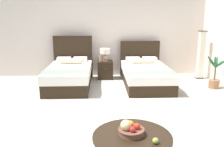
% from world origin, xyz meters
% --- Properties ---
extents(ground_plane, '(10.05, 9.58, 0.02)m').
position_xyz_m(ground_plane, '(0.00, 0.00, -0.01)').
color(ground_plane, '#A8A191').
extents(wall_back, '(10.05, 0.12, 2.51)m').
position_xyz_m(wall_back, '(0.00, 2.99, 1.26)').
color(wall_back, silver).
rests_on(wall_back, ground).
extents(bed_near_window, '(1.21, 2.11, 1.30)m').
position_xyz_m(bed_near_window, '(-1.05, 1.73, 0.31)').
color(bed_near_window, black).
rests_on(bed_near_window, ground).
extents(bed_near_corner, '(1.27, 2.24, 1.12)m').
position_xyz_m(bed_near_corner, '(1.05, 1.73, 0.29)').
color(bed_near_corner, black).
rests_on(bed_near_corner, ground).
extents(nightstand, '(0.46, 0.48, 0.55)m').
position_xyz_m(nightstand, '(-0.05, 2.46, 0.27)').
color(nightstand, black).
rests_on(nightstand, ground).
extents(table_lamp, '(0.31, 0.31, 0.38)m').
position_xyz_m(table_lamp, '(-0.05, 2.48, 0.79)').
color(table_lamp, '#D4A58B').
rests_on(table_lamp, nightstand).
extents(vase, '(0.08, 0.08, 0.20)m').
position_xyz_m(vase, '(-0.18, 2.42, 0.65)').
color(vase, gray).
rests_on(vase, nightstand).
extents(coffee_table, '(0.99, 0.99, 0.43)m').
position_xyz_m(coffee_table, '(0.13, -1.98, 0.32)').
color(coffee_table, black).
rests_on(coffee_table, ground).
extents(fruit_bowl, '(0.33, 0.33, 0.20)m').
position_xyz_m(fruit_bowl, '(0.11, -1.96, 0.50)').
color(fruit_bowl, brown).
rests_on(fruit_bowl, coffee_table).
extents(loose_apple, '(0.07, 0.07, 0.07)m').
position_xyz_m(loose_apple, '(0.36, -2.19, 0.46)').
color(loose_apple, '#91A73C').
rests_on(loose_apple, coffee_table).
extents(floor_lamp_corner, '(0.21, 0.21, 1.46)m').
position_xyz_m(floor_lamp_corner, '(2.87, 2.29, 0.73)').
color(floor_lamp_corner, '#362A1C').
rests_on(floor_lamp_corner, ground).
extents(potted_palm, '(0.58, 0.47, 0.91)m').
position_xyz_m(potted_palm, '(2.81, 1.25, 0.29)').
color(potted_palm, brown).
rests_on(potted_palm, ground).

